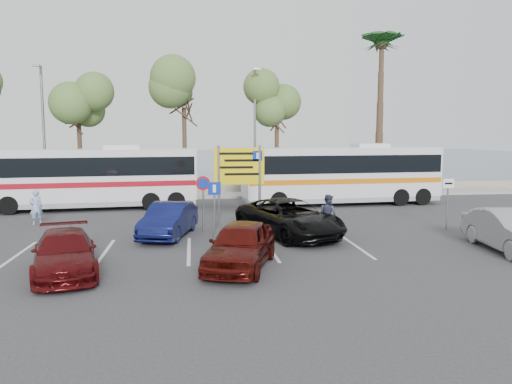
{
  "coord_description": "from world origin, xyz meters",
  "views": [
    {
      "loc": [
        -1.04,
        -18.44,
        4.14
      ],
      "look_at": [
        1.71,
        3.0,
        1.57
      ],
      "focal_mm": 35.0,
      "sensor_mm": 36.0,
      "label": 1
    }
  ],
  "objects": [
    {
      "name": "ground",
      "position": [
        0.0,
        0.0,
        0.0
      ],
      "size": [
        120.0,
        120.0,
        0.0
      ],
      "primitive_type": "plane",
      "color": "#2F2F32",
      "rests_on": "ground"
    },
    {
      "name": "street_lamp_left",
      "position": [
        -10.0,
        13.52,
        4.6
      ],
      "size": [
        0.45,
        1.15,
        8.01
      ],
      "color": "slate",
      "rests_on": "kerb_strip"
    },
    {
      "name": "tree_left",
      "position": [
        -8.0,
        14.0,
        6.0
      ],
      "size": [
        3.2,
        3.2,
        7.2
      ],
      "color": "#382619",
      "rests_on": "kerb_strip"
    },
    {
      "name": "coach_bus_left",
      "position": [
        -6.5,
        9.38,
        1.62
      ],
      "size": [
        11.39,
        3.45,
        3.5
      ],
      "color": "silver",
      "rests_on": "ground"
    },
    {
      "name": "lane_markings",
      "position": [
        -1.14,
        -1.0,
        0.0
      ],
      "size": [
        12.02,
        4.2,
        0.01
      ],
      "primitive_type": null,
      "color": "silver",
      "rests_on": "ground"
    },
    {
      "name": "car_maroon",
      "position": [
        -4.8,
        -3.5,
        0.63
      ],
      "size": [
        2.71,
        4.61,
        1.25
      ],
      "primitive_type": "imported",
      "rotation": [
        0.0,
        0.0,
        0.24
      ],
      "color": "#510D0F",
      "rests_on": "ground"
    },
    {
      "name": "suv_black",
      "position": [
        2.8,
        0.96,
        0.74
      ],
      "size": [
        4.31,
        5.88,
        1.49
      ],
      "primitive_type": "imported",
      "rotation": [
        0.0,
        0.0,
        0.39
      ],
      "color": "black",
      "rests_on": "ground"
    },
    {
      "name": "sea",
      "position": [
        0.0,
        60.0,
        0.01
      ],
      "size": [
        140.0,
        140.0,
        0.0
      ],
      "primitive_type": "plane",
      "color": "#44586D",
      "rests_on": "ground"
    },
    {
      "name": "palm_tree",
      "position": [
        11.5,
        14.0,
        9.87
      ],
      "size": [
        4.8,
        4.8,
        11.2
      ],
      "color": "#382619",
      "rests_on": "kerb_strip"
    },
    {
      "name": "sign_taxi",
      "position": [
        9.8,
        1.49,
        1.42
      ],
      "size": [
        0.5,
        0.07,
        2.2
      ],
      "color": "slate",
      "rests_on": "ground"
    },
    {
      "name": "coach_bus_right",
      "position": [
        7.5,
        9.39,
        1.64
      ],
      "size": [
        11.48,
        3.17,
        3.54
      ],
      "color": "silver",
      "rests_on": "ground"
    },
    {
      "name": "car_red",
      "position": [
        0.4,
        -3.5,
        0.72
      ],
      "size": [
        2.95,
        4.54,
        1.44
      ],
      "primitive_type": "imported",
      "rotation": [
        0.0,
        0.0,
        -0.32
      ],
      "color": "#4C0F0A",
      "rests_on": "ground"
    },
    {
      "name": "seawall",
      "position": [
        0.0,
        16.0,
        0.3
      ],
      "size": [
        48.0,
        0.8,
        0.6
      ],
      "primitive_type": "cube",
      "color": "gray",
      "rests_on": "ground"
    },
    {
      "name": "direction_sign",
      "position": [
        1.0,
        3.2,
        2.43
      ],
      "size": [
        2.2,
        0.12,
        3.6
      ],
      "color": "slate",
      "rests_on": "ground"
    },
    {
      "name": "pedestrian_far",
      "position": [
        4.41,
        1.0,
        0.84
      ],
      "size": [
        0.95,
        1.02,
        1.67
      ],
      "primitive_type": "imported",
      "rotation": [
        0.0,
        0.0,
        2.07
      ],
      "color": "#33374C",
      "rests_on": "ground"
    },
    {
      "name": "pedestrian_near",
      "position": [
        -8.08,
        4.94,
        0.8
      ],
      "size": [
        0.69,
        0.63,
        1.59
      ],
      "primitive_type": "imported",
      "rotation": [
        0.0,
        0.0,
        3.68
      ],
      "color": "#8EA3CF",
      "rests_on": "ground"
    },
    {
      "name": "tree_mid",
      "position": [
        -1.5,
        14.0,
        6.65
      ],
      "size": [
        3.2,
        3.2,
        8.0
      ],
      "color": "#382619",
      "rests_on": "kerb_strip"
    },
    {
      "name": "kerb_strip",
      "position": [
        0.0,
        14.0,
        0.07
      ],
      "size": [
        44.0,
        2.4,
        0.15
      ],
      "primitive_type": "cube",
      "color": "#9C9A8E",
      "rests_on": "ground"
    },
    {
      "name": "car_blue",
      "position": [
        -2.0,
        1.5,
        0.68
      ],
      "size": [
        2.38,
        4.34,
        1.36
      ],
      "primitive_type": "imported",
      "rotation": [
        0.0,
        0.0,
        -0.24
      ],
      "color": "#10174F",
      "rests_on": "ground"
    },
    {
      "name": "street_lamp_right",
      "position": [
        3.0,
        13.52,
        4.6
      ],
      "size": [
        0.45,
        1.15,
        8.01
      ],
      "color": "slate",
      "rests_on": "kerb_strip"
    },
    {
      "name": "tree_right",
      "position": [
        4.5,
        14.0,
        6.17
      ],
      "size": [
        3.2,
        3.2,
        7.4
      ],
      "color": "#382619",
      "rests_on": "kerb_strip"
    },
    {
      "name": "car_silver_b",
      "position": [
        10.0,
        -2.57,
        0.73
      ],
      "size": [
        1.89,
        4.54,
        1.46
      ],
      "primitive_type": "imported",
      "rotation": [
        0.0,
        0.0,
        -0.08
      ],
      "color": "#9B9BA1",
      "rests_on": "ground"
    },
    {
      "name": "sign_no_stop",
      "position": [
        -0.6,
        2.38,
        1.58
      ],
      "size": [
        0.6,
        0.08,
        2.35
      ],
      "color": "slate",
      "rests_on": "ground"
    },
    {
      "name": "sign_parking",
      "position": [
        -0.2,
        0.79,
        1.47
      ],
      "size": [
        0.5,
        0.07,
        2.25
      ],
      "color": "slate",
      "rests_on": "ground"
    }
  ]
}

